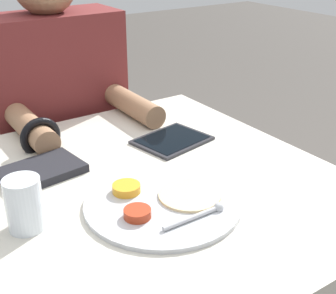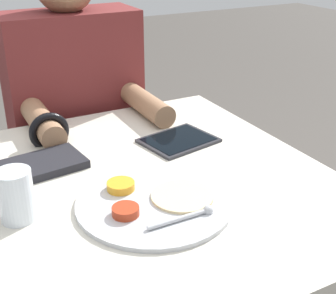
{
  "view_description": "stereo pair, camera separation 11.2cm",
  "coord_description": "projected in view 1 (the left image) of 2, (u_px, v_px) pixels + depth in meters",
  "views": [
    {
      "loc": [
        -0.45,
        -0.82,
        1.28
      ],
      "look_at": [
        0.12,
        0.02,
        0.8
      ],
      "focal_mm": 50.0,
      "sensor_mm": 36.0,
      "label": 1
    },
    {
      "loc": [
        -0.35,
        -0.87,
        1.28
      ],
      "look_at": [
        0.12,
        0.02,
        0.8
      ],
      "focal_mm": 50.0,
      "sensor_mm": 36.0,
      "label": 2
    }
  ],
  "objects": [
    {
      "name": "red_notebook",
      "position": [
        41.0,
        171.0,
        1.12
      ],
      "size": [
        0.2,
        0.15,
        0.02
      ],
      "color": "silver",
      "rests_on": "dining_table"
    },
    {
      "name": "tablet_device",
      "position": [
        172.0,
        140.0,
        1.29
      ],
      "size": [
        0.22,
        0.18,
        0.01
      ],
      "color": "#28282D",
      "rests_on": "dining_table"
    },
    {
      "name": "person_diner",
      "position": [
        63.0,
        152.0,
        1.62
      ],
      "size": [
        0.44,
        0.47,
        1.22
      ],
      "color": "black",
      "rests_on": "ground_plane"
    },
    {
      "name": "drinking_glass",
      "position": [
        24.0,
        204.0,
        0.9
      ],
      "size": [
        0.07,
        0.07,
        0.11
      ],
      "color": "silver",
      "rests_on": "dining_table"
    },
    {
      "name": "thali_tray",
      "position": [
        163.0,
        202.0,
        0.99
      ],
      "size": [
        0.34,
        0.34,
        0.03
      ],
      "color": "#B7BABF",
      "rests_on": "dining_table"
    }
  ]
}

